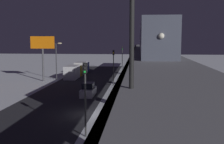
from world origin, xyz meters
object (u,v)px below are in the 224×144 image
delivery_van (73,72)px  traffic_light_mid (114,62)px  box_truck (82,68)px  sedan_silver_2 (88,90)px  traffic_light_far (122,54)px  traffic_light_near (85,89)px  commercial_billboard (43,47)px  rail_signal (132,5)px  subway_train (151,38)px

delivery_van → traffic_light_mid: bearing=138.6°
box_truck → traffic_light_mid: (-9.50, 17.49, 2.85)m
sedan_silver_2 → traffic_light_far: traffic_light_far is taller
traffic_light_mid → delivery_van: bearing=-41.4°
traffic_light_mid → box_truck: bearing=-61.5°
delivery_van → traffic_light_far: traffic_light_far is taller
traffic_light_near → commercial_billboard: commercial_billboard is taller
traffic_light_mid → traffic_light_far: size_ratio=1.00×
rail_signal → commercial_billboard: size_ratio=0.45×
subway_train → sedan_silver_2: size_ratio=8.37×
subway_train → commercial_billboard: bearing=-33.2°
sedan_silver_2 → traffic_light_far: 35.51m
rail_signal → commercial_billboard: (18.67, -43.11, -2.62)m
traffic_light_mid → commercial_billboard: bearing=-14.9°
box_truck → delivery_van: same height
traffic_light_mid → traffic_light_far: bearing=-90.0°
rail_signal → traffic_light_near: 14.89m
rail_signal → traffic_light_near: rail_signal is taller
rail_signal → box_truck: (13.74, -56.76, -8.10)m
sedan_silver_2 → delivery_van: 18.81m
sedan_silver_2 → traffic_light_near: (-2.90, 16.77, 3.40)m
traffic_light_far → commercial_billboard: 26.59m
box_truck → traffic_light_far: bearing=-138.1°
traffic_light_far → sedan_silver_2: bearing=85.3°
traffic_light_near → box_truck: bearing=-77.7°
subway_train → traffic_light_near: bearing=69.6°
commercial_billboard → subway_train: bearing=146.8°
delivery_van → traffic_light_mid: traffic_light_mid is taller
traffic_light_far → commercial_billboard: size_ratio=0.72×
box_truck → rail_signal: bearing=103.6°
sedan_silver_2 → traffic_light_near: 17.35m
rail_signal → delivery_van: bearing=-73.9°
commercial_billboard → traffic_light_far: bearing=-123.1°
subway_train → delivery_van: bearing=-49.0°
subway_train → commercial_billboard: (20.55, -13.44, -1.68)m
delivery_van → commercial_billboard: (4.94, 4.54, 5.48)m
sedan_silver_2 → traffic_light_near: bearing=-80.2°
subway_train → sedan_silver_2: (9.01, -0.38, -7.71)m
traffic_light_near → traffic_light_mid: same height
delivery_van → commercial_billboard: bearing=42.6°
box_truck → commercial_billboard: size_ratio=0.83×
delivery_van → commercial_billboard: 8.66m
rail_signal → traffic_light_far: rail_signal is taller
subway_train → box_truck: 32.08m
commercial_billboard → delivery_van: bearing=-137.4°
traffic_light_near → traffic_light_mid: size_ratio=1.00×
commercial_billboard → sedan_silver_2: bearing=131.5°
box_truck → traffic_light_near: size_ratio=1.16×
delivery_van → traffic_light_near: (-9.50, 34.37, 2.85)m
rail_signal → sedan_silver_2: size_ratio=0.91×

